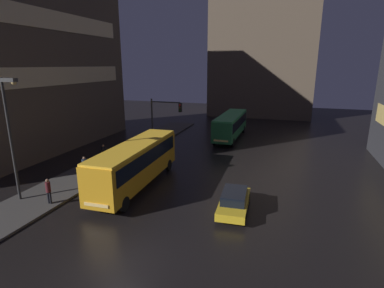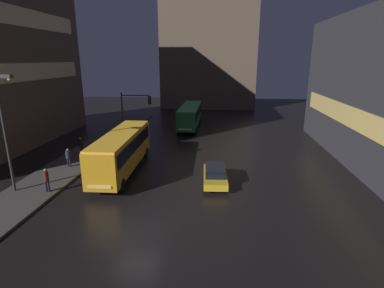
{
  "view_description": "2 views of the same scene",
  "coord_description": "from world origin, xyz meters",
  "px_view_note": "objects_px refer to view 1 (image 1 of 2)",
  "views": [
    {
      "loc": [
        7.09,
        -10.5,
        9.18
      ],
      "look_at": [
        -0.36,
        12.49,
        2.75
      ],
      "focal_mm": 28.0,
      "sensor_mm": 36.0,
      "label": 1
    },
    {
      "loc": [
        4.59,
        -14.6,
        9.33
      ],
      "look_at": [
        1.98,
        11.84,
        1.78
      ],
      "focal_mm": 28.0,
      "sensor_mm": 36.0,
      "label": 2
    }
  ],
  "objects_px": {
    "pedestrian_mid": "(85,164)",
    "bus_far": "(231,124)",
    "pedestrian_far": "(104,152)",
    "street_lamp_sidewalk": "(11,123)",
    "traffic_light_main": "(163,117)",
    "car_taxi": "(234,201)",
    "bus_near": "(136,160)",
    "pedestrian_near": "(48,189)"
  },
  "relations": [
    {
      "from": "pedestrian_mid",
      "to": "bus_far",
      "type": "bearing_deg",
      "value": 68.57
    },
    {
      "from": "pedestrian_mid",
      "to": "pedestrian_far",
      "type": "bearing_deg",
      "value": 102.85
    },
    {
      "from": "pedestrian_far",
      "to": "street_lamp_sidewalk",
      "type": "bearing_deg",
      "value": -7.7
    },
    {
      "from": "pedestrian_far",
      "to": "street_lamp_sidewalk",
      "type": "distance_m",
      "value": 9.6
    },
    {
      "from": "bus_far",
      "to": "traffic_light_main",
      "type": "xyz_separation_m",
      "value": [
        -5.47,
        -8.9,
        2.03
      ]
    },
    {
      "from": "car_taxi",
      "to": "pedestrian_mid",
      "type": "bearing_deg",
      "value": -12.67
    },
    {
      "from": "bus_far",
      "to": "street_lamp_sidewalk",
      "type": "bearing_deg",
      "value": 66.22
    },
    {
      "from": "bus_far",
      "to": "traffic_light_main",
      "type": "distance_m",
      "value": 10.64
    },
    {
      "from": "car_taxi",
      "to": "pedestrian_far",
      "type": "relative_size",
      "value": 2.45
    },
    {
      "from": "bus_near",
      "to": "bus_far",
      "type": "distance_m",
      "value": 18.11
    },
    {
      "from": "car_taxi",
      "to": "traffic_light_main",
      "type": "distance_m",
      "value": 14.55
    },
    {
      "from": "bus_near",
      "to": "traffic_light_main",
      "type": "height_order",
      "value": "traffic_light_main"
    },
    {
      "from": "bus_near",
      "to": "street_lamp_sidewalk",
      "type": "bearing_deg",
      "value": 36.3
    },
    {
      "from": "bus_far",
      "to": "pedestrian_near",
      "type": "height_order",
      "value": "bus_far"
    },
    {
      "from": "pedestrian_near",
      "to": "pedestrian_far",
      "type": "distance_m",
      "value": 8.58
    },
    {
      "from": "pedestrian_near",
      "to": "bus_far",
      "type": "bearing_deg",
      "value": 57.34
    },
    {
      "from": "bus_near",
      "to": "car_taxi",
      "type": "bearing_deg",
      "value": 165.57
    },
    {
      "from": "pedestrian_mid",
      "to": "pedestrian_near",
      "type": "bearing_deg",
      "value": -73.07
    },
    {
      "from": "bus_far",
      "to": "pedestrian_far",
      "type": "xyz_separation_m",
      "value": [
        -9.33,
        -14.02,
        -0.66
      ]
    },
    {
      "from": "car_taxi",
      "to": "street_lamp_sidewalk",
      "type": "distance_m",
      "value": 15.28
    },
    {
      "from": "car_taxi",
      "to": "pedestrian_far",
      "type": "height_order",
      "value": "pedestrian_far"
    },
    {
      "from": "car_taxi",
      "to": "bus_near",
      "type": "bearing_deg",
      "value": -16.22
    },
    {
      "from": "bus_far",
      "to": "traffic_light_main",
      "type": "height_order",
      "value": "traffic_light_main"
    },
    {
      "from": "bus_near",
      "to": "traffic_light_main",
      "type": "relative_size",
      "value": 1.89
    },
    {
      "from": "pedestrian_far",
      "to": "street_lamp_sidewalk",
      "type": "relative_size",
      "value": 0.22
    },
    {
      "from": "bus_far",
      "to": "pedestrian_mid",
      "type": "distance_m",
      "value": 19.54
    },
    {
      "from": "bus_far",
      "to": "pedestrian_mid",
      "type": "relative_size",
      "value": 6.4
    },
    {
      "from": "bus_near",
      "to": "pedestrian_far",
      "type": "distance_m",
      "value": 6.59
    },
    {
      "from": "car_taxi",
      "to": "traffic_light_main",
      "type": "relative_size",
      "value": 0.77
    },
    {
      "from": "bus_far",
      "to": "pedestrian_mid",
      "type": "bearing_deg",
      "value": 63.33
    },
    {
      "from": "pedestrian_far",
      "to": "street_lamp_sidewalk",
      "type": "height_order",
      "value": "street_lamp_sidewalk"
    },
    {
      "from": "car_taxi",
      "to": "street_lamp_sidewalk",
      "type": "height_order",
      "value": "street_lamp_sidewalk"
    },
    {
      "from": "pedestrian_near",
      "to": "pedestrian_far",
      "type": "relative_size",
      "value": 0.96
    },
    {
      "from": "car_taxi",
      "to": "street_lamp_sidewalk",
      "type": "bearing_deg",
      "value": 8.84
    },
    {
      "from": "car_taxi",
      "to": "street_lamp_sidewalk",
      "type": "relative_size",
      "value": 0.54
    },
    {
      "from": "bus_near",
      "to": "pedestrian_near",
      "type": "distance_m",
      "value": 6.31
    },
    {
      "from": "bus_near",
      "to": "bus_far",
      "type": "bearing_deg",
      "value": -104.13
    },
    {
      "from": "street_lamp_sidewalk",
      "to": "pedestrian_near",
      "type": "bearing_deg",
      "value": 1.81
    },
    {
      "from": "bus_far",
      "to": "traffic_light_main",
      "type": "relative_size",
      "value": 1.84
    },
    {
      "from": "pedestrian_near",
      "to": "pedestrian_mid",
      "type": "relative_size",
      "value": 1.05
    },
    {
      "from": "car_taxi",
      "to": "pedestrian_mid",
      "type": "xyz_separation_m",
      "value": [
        -12.91,
        2.1,
        0.44
      ]
    },
    {
      "from": "pedestrian_near",
      "to": "street_lamp_sidewalk",
      "type": "bearing_deg",
      "value": 168.52
    }
  ]
}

